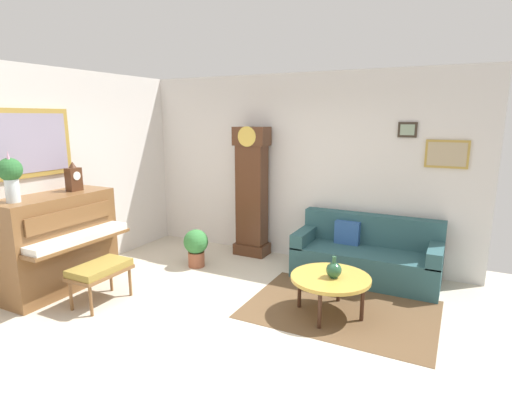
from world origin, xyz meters
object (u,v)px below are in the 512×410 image
object	(u,v)px
green_jug	(334,270)
potted_plant	(196,245)
mantel_clock	(74,178)
flower_vase	(10,175)
couch	(366,256)
coffee_table	(330,279)
piano	(58,242)
grandfather_clock	(252,195)
piano_bench	(100,270)

from	to	relation	value
green_jug	potted_plant	size ratio (longest dim) A/B	0.43
mantel_clock	flower_vase	distance (m)	0.83
couch	mantel_clock	world-z (taller)	mantel_clock
coffee_table	potted_plant	size ratio (longest dim) A/B	1.57
coffee_table	mantel_clock	xyz separation A→B (m)	(-3.29, -0.55, 0.98)
piano	grandfather_clock	xyz separation A→B (m)	(1.57, 2.31, 0.35)
piano	flower_vase	world-z (taller)	flower_vase
piano	potted_plant	size ratio (longest dim) A/B	2.57
potted_plant	green_jug	bearing A→B (deg)	-14.57
grandfather_clock	couch	distance (m)	1.97
flower_vase	couch	bearing A→B (deg)	37.52
grandfather_clock	flower_vase	bearing A→B (deg)	-119.26
flower_vase	potted_plant	size ratio (longest dim) A/B	1.04
couch	green_jug	xyz separation A→B (m)	(-0.09, -1.27, 0.22)
mantel_clock	potted_plant	world-z (taller)	mantel_clock
couch	potted_plant	size ratio (longest dim) A/B	3.39
grandfather_clock	coffee_table	bearing A→B (deg)	-39.78
piano	coffee_table	size ratio (longest dim) A/B	1.64
piano_bench	grandfather_clock	xyz separation A→B (m)	(0.77, 2.38, 0.56)
piano_bench	potted_plant	distance (m)	1.54
mantel_clock	flower_vase	size ratio (longest dim) A/B	0.66
piano_bench	couch	world-z (taller)	couch
piano	coffee_table	bearing A→B (deg)	14.86
piano_bench	couch	distance (m)	3.43
piano	coffee_table	xyz separation A→B (m)	(3.29, 0.87, -0.20)
grandfather_clock	coffee_table	world-z (taller)	grandfather_clock
coffee_table	potted_plant	bearing A→B (deg)	165.55
piano	mantel_clock	world-z (taller)	mantel_clock
couch	piano	bearing A→B (deg)	-148.06
couch	green_jug	size ratio (longest dim) A/B	7.92
coffee_table	piano_bench	bearing A→B (deg)	-159.28
piano	coffee_table	world-z (taller)	piano
piano	mantel_clock	size ratio (longest dim) A/B	3.79
potted_plant	grandfather_clock	bearing A→B (deg)	61.27
piano_bench	mantel_clock	world-z (taller)	mantel_clock
grandfather_clock	piano_bench	bearing A→B (deg)	-108.05
coffee_table	green_jug	xyz separation A→B (m)	(0.04, -0.01, 0.12)
piano	piano_bench	world-z (taller)	piano
mantel_clock	grandfather_clock	bearing A→B (deg)	51.62
couch	mantel_clock	xyz separation A→B (m)	(-3.42, -1.80, 1.08)
piano	couch	size ratio (longest dim) A/B	0.76
piano_bench	grandfather_clock	size ratio (longest dim) A/B	0.34
piano	mantel_clock	bearing A→B (deg)	89.56
grandfather_clock	couch	world-z (taller)	grandfather_clock
couch	grandfather_clock	bearing A→B (deg)	174.61
mantel_clock	flower_vase	bearing A→B (deg)	-90.03
grandfather_clock	piano	bearing A→B (deg)	-124.24
couch	potted_plant	distance (m)	2.42
coffee_table	flower_vase	world-z (taller)	flower_vase
coffee_table	potted_plant	distance (m)	2.27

